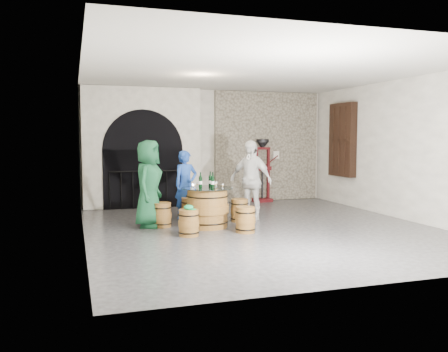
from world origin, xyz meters
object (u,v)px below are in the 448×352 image
object	(u,v)px
barrel_table	(207,208)
person_green	(148,184)
barrel_stool_far	(190,209)
wine_bottle_right	(210,181)
side_barrel	(186,195)
corking_press	(263,165)
barrel_stool_right	(240,210)
barrel_stool_left	(162,215)
person_white	(250,180)
person_blue	(186,185)
wine_bottle_left	(200,181)
barrel_stool_near_left	(189,223)
barrel_stool_near_right	(245,220)
wine_bottle_center	(213,181)

from	to	relation	value
barrel_table	person_green	world-z (taller)	person_green
barrel_stool_far	wine_bottle_right	xyz separation A→B (m)	(0.25, -0.80, 0.71)
side_barrel	corking_press	world-z (taller)	corking_press
barrel_table	barrel_stool_right	bearing A→B (deg)	25.51
barrel_stool_left	person_white	size ratio (longest dim) A/B	0.28
barrel_stool_left	barrel_table	bearing A→B (deg)	-19.84
person_blue	wine_bottle_left	world-z (taller)	person_blue
corking_press	barrel_stool_near_left	bearing A→B (deg)	-132.79
person_white	barrel_stool_left	bearing A→B (deg)	-120.98
wine_bottle_right	side_barrel	size ratio (longest dim) A/B	0.50
barrel_stool_left	barrel_stool_near_right	distance (m)	1.82
barrel_stool_right	person_white	bearing A→B (deg)	25.51
barrel_stool_left	barrel_stool_near_right	world-z (taller)	same
barrel_stool_far	person_white	distance (m)	1.52
barrel_stool_left	wine_bottle_center	bearing A→B (deg)	-20.05
barrel_stool_near_right	wine_bottle_right	xyz separation A→B (m)	(-0.46, 0.90, 0.71)
barrel_stool_near_left	barrel_stool_left	bearing A→B (deg)	106.33
person_white	wine_bottle_center	world-z (taller)	person_white
barrel_stool_left	barrel_stool_right	size ratio (longest dim) A/B	1.00
barrel_table	person_blue	size ratio (longest dim) A/B	0.69
barrel_stool_right	wine_bottle_center	distance (m)	1.13
wine_bottle_center	wine_bottle_right	distance (m)	0.18
barrel_stool_right	person_blue	distance (m)	1.39
barrel_stool_right	barrel_stool_near_left	bearing A→B (deg)	-141.00
barrel_stool_left	person_blue	bearing A→B (deg)	50.10
barrel_stool_near_left	corking_press	distance (m)	5.22
barrel_stool_near_left	side_barrel	xyz separation A→B (m)	(0.83, 3.81, 0.07)
wine_bottle_right	side_barrel	distance (m)	2.99
barrel_table	wine_bottle_center	xyz separation A→B (m)	(0.11, -0.04, 0.55)
barrel_stool_far	person_green	distance (m)	1.31
barrel_stool_near_right	person_blue	xyz separation A→B (m)	(-0.75, 1.93, 0.53)
wine_bottle_left	person_white	bearing A→B (deg)	20.53
person_green	wine_bottle_center	distance (m)	1.34
person_blue	person_white	world-z (taller)	person_white
barrel_stool_right	person_green	distance (m)	2.11
wine_bottle_center	corking_press	distance (m)	4.18
person_green	wine_bottle_left	xyz separation A→B (m)	(1.03, -0.34, 0.05)
person_blue	barrel_table	bearing A→B (deg)	-96.76
person_white	barrel_stool_right	bearing A→B (deg)	-101.99
person_white	wine_bottle_right	xyz separation A→B (m)	(-1.06, -0.42, 0.06)
barrel_stool_right	wine_bottle_left	bearing A→B (deg)	-161.13
barrel_table	wine_bottle_center	bearing A→B (deg)	-21.81
person_white	barrel_table	bearing A→B (deg)	-101.99
barrel_stool_far	barrel_stool_right	bearing A→B (deg)	-27.77
wine_bottle_center	side_barrel	bearing A→B (deg)	87.25
barrel_stool_left	barrel_stool_near_right	xyz separation A→B (m)	(1.46, -1.08, 0.00)
barrel_stool_left	barrel_stool_near_left	size ratio (longest dim) A/B	1.00
barrel_stool_right	person_white	world-z (taller)	person_white
barrel_stool_near_right	wine_bottle_center	distance (m)	1.11
side_barrel	wine_bottle_center	bearing A→B (deg)	-92.75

